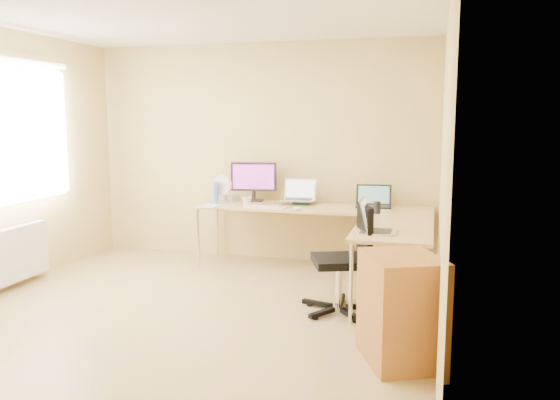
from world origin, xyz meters
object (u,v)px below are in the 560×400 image
(desk_return, at_px, (393,266))
(laptop_black, at_px, (374,196))
(cabinet, at_px, (401,312))
(keyboard, at_px, (265,207))
(laptop_return, at_px, (379,219))
(desk_fan, at_px, (224,190))
(mug, at_px, (247,201))
(laptop_center, at_px, (299,190))
(water_bottle, at_px, (215,193))
(desk_main, at_px, (312,238))
(monitor, at_px, (254,182))
(office_chair, at_px, (339,257))

(desk_return, xyz_separation_m, laptop_black, (-0.31, 1.11, 0.49))
(laptop_black, bearing_deg, cabinet, -84.45)
(keyboard, xyz_separation_m, laptop_return, (1.34, -1.03, 0.11))
(desk_fan, bearing_deg, cabinet, -34.49)
(keyboard, bearing_deg, mug, 160.46)
(laptop_center, xyz_separation_m, water_bottle, (-0.94, -0.21, -0.04))
(water_bottle, relative_size, laptop_return, 0.70)
(laptop_black, xyz_separation_m, keyboard, (-1.14, -0.39, -0.11))
(desk_main, distance_m, monitor, 0.99)
(desk_return, height_order, monitor, monitor)
(desk_return, xyz_separation_m, desk_fan, (-2.04, 0.99, 0.52))
(desk_return, xyz_separation_m, keyboard, (-1.45, 0.73, 0.38))
(cabinet, bearing_deg, laptop_black, 76.89)
(monitor, xyz_separation_m, laptop_center, (0.58, -0.11, -0.07))
(water_bottle, xyz_separation_m, laptop_return, (1.99, -1.18, -0.01))
(monitor, distance_m, office_chair, 2.06)
(monitor, height_order, keyboard, monitor)
(desk_fan, bearing_deg, water_bottle, -110.93)
(office_chair, height_order, cabinet, office_chair)
(monitor, bearing_deg, laptop_return, -52.48)
(keyboard, height_order, desk_fan, desk_fan)
(desk_main, height_order, desk_return, same)
(desk_return, height_order, mug, mug)
(desk_main, height_order, laptop_center, laptop_center)
(desk_main, xyz_separation_m, monitor, (-0.76, 0.20, 0.60))
(desk_return, xyz_separation_m, laptop_center, (-1.16, 1.09, 0.53))
(desk_return, bearing_deg, desk_main, 134.27)
(laptop_return, relative_size, cabinet, 0.44)
(desk_main, height_order, laptop_return, laptop_return)
(laptop_black, distance_m, office_chair, 1.50)
(water_bottle, bearing_deg, monitor, 41.12)
(mug, bearing_deg, desk_return, -26.26)
(cabinet, bearing_deg, monitor, 103.59)
(desk_fan, bearing_deg, mug, -12.62)
(monitor, relative_size, laptop_center, 1.47)
(desk_fan, relative_size, cabinet, 0.37)
(laptop_center, xyz_separation_m, office_chair, (0.71, -1.43, -0.39))
(laptop_black, xyz_separation_m, water_bottle, (-1.79, -0.23, 0.00))
(monitor, distance_m, water_bottle, 0.50)
(monitor, distance_m, keyboard, 0.59)
(laptop_black, xyz_separation_m, desk_fan, (-1.73, -0.13, 0.03))
(laptop_black, relative_size, laptop_return, 1.07)
(desk_return, height_order, office_chair, office_chair)
(laptop_center, distance_m, mug, 0.61)
(mug, distance_m, office_chair, 1.74)
(desk_return, relative_size, cabinet, 1.58)
(laptop_black, height_order, water_bottle, water_bottle)
(desk_main, xyz_separation_m, desk_return, (0.98, -1.00, 0.00))
(laptop_return, distance_m, cabinet, 1.10)
(desk_return, bearing_deg, keyboard, 153.38)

